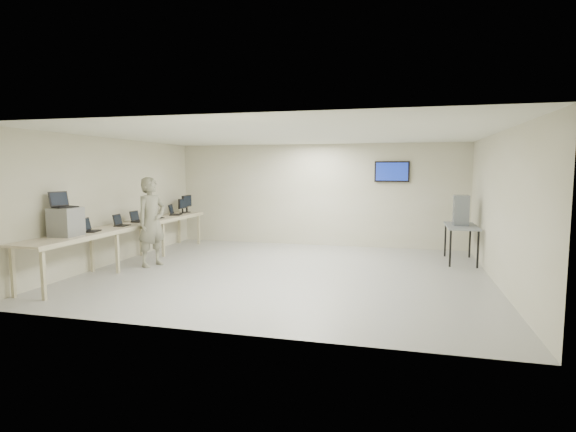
% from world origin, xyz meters
% --- Properties ---
extents(room, '(8.01, 7.01, 2.81)m').
position_xyz_m(room, '(0.03, 0.06, 1.41)').
color(room, '#B0ADA3').
rests_on(room, ground).
extents(workbench, '(0.76, 6.00, 0.90)m').
position_xyz_m(workbench, '(-3.59, 0.00, 0.83)').
color(workbench, beige).
rests_on(workbench, ground).
extents(equipment_box, '(0.46, 0.52, 0.52)m').
position_xyz_m(equipment_box, '(-3.65, -1.88, 1.16)').
color(equipment_box, gray).
rests_on(equipment_box, workbench).
extents(laptop_on_box, '(0.41, 0.44, 0.29)m').
position_xyz_m(laptop_on_box, '(-3.71, -1.88, 1.49)').
color(laptop_on_box, black).
rests_on(laptop_on_box, equipment_box).
extents(laptop_0, '(0.35, 0.39, 0.27)m').
position_xyz_m(laptop_0, '(-3.63, -1.29, 0.97)').
color(laptop_0, black).
rests_on(laptop_0, workbench).
extents(laptop_1, '(0.28, 0.34, 0.25)m').
position_xyz_m(laptop_1, '(-3.59, -0.36, 0.96)').
color(laptop_1, black).
rests_on(laptop_1, workbench).
extents(laptop_2, '(0.28, 0.34, 0.25)m').
position_xyz_m(laptop_2, '(-3.65, 0.38, 0.97)').
color(laptop_2, black).
rests_on(laptop_2, workbench).
extents(laptop_3, '(0.34, 0.37, 0.25)m').
position_xyz_m(laptop_3, '(-3.66, 1.14, 0.96)').
color(laptop_3, black).
rests_on(laptop_3, workbench).
extents(laptop_4, '(0.37, 0.41, 0.28)m').
position_xyz_m(laptop_4, '(-3.60, 2.00, 0.97)').
color(laptop_4, black).
rests_on(laptop_4, workbench).
extents(monitor_near, '(0.18, 0.41, 0.40)m').
position_xyz_m(monitor_near, '(-3.60, 2.50, 1.14)').
color(monitor_near, black).
rests_on(monitor_near, workbench).
extents(monitor_far, '(0.22, 0.49, 0.48)m').
position_xyz_m(monitor_far, '(-3.60, 2.75, 1.19)').
color(monitor_far, black).
rests_on(monitor_far, workbench).
extents(soldier, '(0.68, 0.82, 1.94)m').
position_xyz_m(soldier, '(-3.00, -0.08, 0.97)').
color(soldier, slate).
rests_on(soldier, ground).
extents(side_table, '(0.66, 1.41, 0.85)m').
position_xyz_m(side_table, '(3.60, 2.03, 0.77)').
color(side_table, gray).
rests_on(side_table, ground).
extents(storage_bins, '(0.32, 0.36, 0.68)m').
position_xyz_m(storage_bins, '(3.58, 2.03, 1.19)').
color(storage_bins, gray).
rests_on(storage_bins, side_table).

